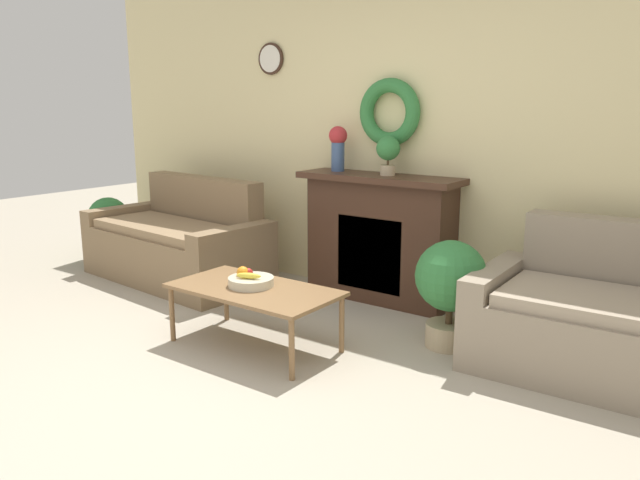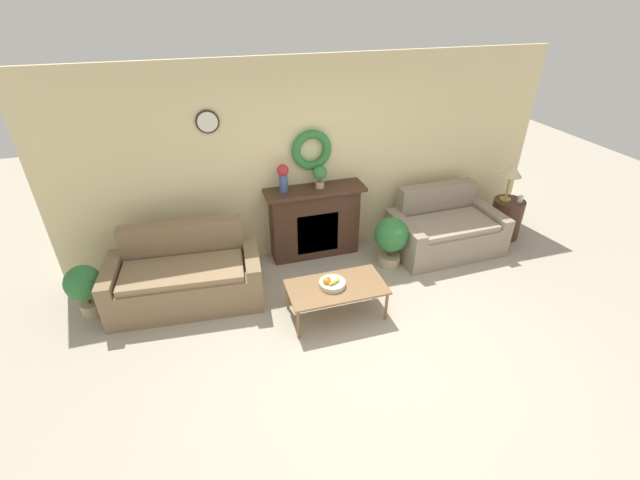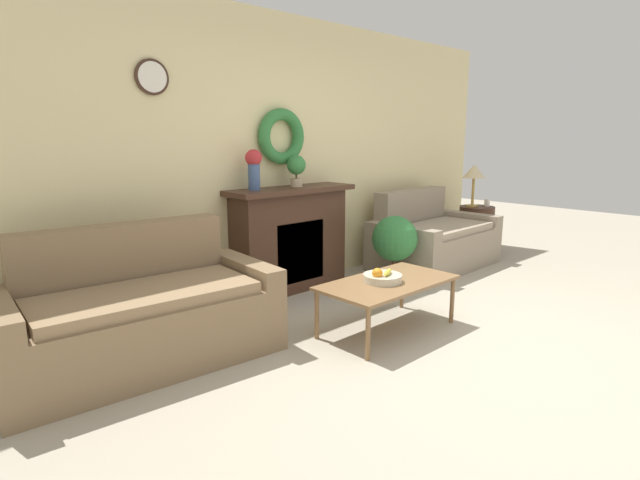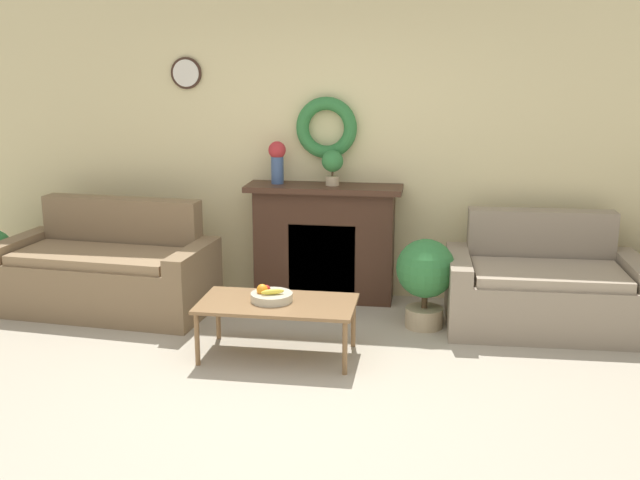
{
  "view_description": "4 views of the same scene",
  "coord_description": "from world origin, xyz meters",
  "views": [
    {
      "loc": [
        2.51,
        -2.16,
        1.62
      ],
      "look_at": [
        0.05,
        1.19,
        0.7
      ],
      "focal_mm": 35.0,
      "sensor_mm": 36.0,
      "label": 1
    },
    {
      "loc": [
        -1.52,
        -2.95,
        3.42
      ],
      "look_at": [
        -0.21,
        1.38,
        0.69
      ],
      "focal_mm": 24.0,
      "sensor_mm": 36.0,
      "label": 2
    },
    {
      "loc": [
        -3.18,
        -1.63,
        1.54
      ],
      "look_at": [
        -0.3,
        1.45,
        0.66
      ],
      "focal_mm": 28.0,
      "sensor_mm": 36.0,
      "label": 3
    },
    {
      "loc": [
        0.91,
        -4.27,
        2.14
      ],
      "look_at": [
        0.05,
        1.19,
        0.78
      ],
      "focal_mm": 42.0,
      "sensor_mm": 36.0,
      "label": 4
    }
  ],
  "objects": [
    {
      "name": "coffee_table",
      "position": [
        -0.19,
        0.77,
        0.38
      ],
      "size": [
        1.14,
        0.6,
        0.41
      ],
      "color": "olive",
      "rests_on": "ground_plane"
    },
    {
      "name": "ground_plane",
      "position": [
        0.0,
        0.0,
        0.0
      ],
      "size": [
        16.0,
        16.0,
        0.0
      ],
      "primitive_type": "plane",
      "color": "#ADA38E"
    },
    {
      "name": "fruit_bowl",
      "position": [
        -0.25,
        0.79,
        0.45
      ],
      "size": [
        0.31,
        0.31,
        0.12
      ],
      "color": "beige",
      "rests_on": "coffee_table"
    },
    {
      "name": "side_table_by_loveseat",
      "position": [
        2.91,
        1.78,
        0.3
      ],
      "size": [
        0.46,
        0.46,
        0.61
      ],
      "color": "#42281C",
      "rests_on": "ground_plane"
    },
    {
      "name": "fireplace",
      "position": [
        -0.06,
        2.15,
        0.53
      ],
      "size": [
        1.37,
        0.41,
        1.05
      ],
      "color": "#42281C",
      "rests_on": "ground_plane"
    },
    {
      "name": "potted_plant_floor_by_loveseat",
      "position": [
        0.86,
        1.55,
        0.44
      ],
      "size": [
        0.47,
        0.47,
        0.73
      ],
      "color": "tan",
      "rests_on": "ground_plane"
    },
    {
      "name": "vase_on_mantel_left",
      "position": [
        -0.48,
        2.15,
        1.27
      ],
      "size": [
        0.15,
        0.15,
        0.37
      ],
      "color": "#3D5684",
      "rests_on": "fireplace"
    },
    {
      "name": "loveseat_right",
      "position": [
        1.81,
        1.73,
        0.31
      ],
      "size": [
        1.57,
        0.98,
        0.9
      ],
      "rotation": [
        0.0,
        0.0,
        0.03
      ],
      "color": "gray",
      "rests_on": "ground_plane"
    },
    {
      "name": "table_lamp",
      "position": [
        2.85,
        1.83,
        1.06
      ],
      "size": [
        0.3,
        0.3,
        0.56
      ],
      "color": "#B28E42",
      "rests_on": "side_table_by_loveseat"
    },
    {
      "name": "mug",
      "position": [
        3.02,
        1.7,
        0.66
      ],
      "size": [
        0.07,
        0.07,
        0.1
      ],
      "color": "silver",
      "rests_on": "side_table_by_loveseat"
    },
    {
      "name": "wall_back",
      "position": [
        -0.0,
        2.35,
        1.36
      ],
      "size": [
        6.8,
        0.18,
        2.7
      ],
      "color": "beige",
      "rests_on": "ground_plane"
    },
    {
      "name": "potted_plant_on_mantel",
      "position": [
        0.02,
        2.13,
        1.24
      ],
      "size": [
        0.19,
        0.19,
        0.31
      ],
      "color": "tan",
      "rests_on": "fireplace"
    },
    {
      "name": "couch_left",
      "position": [
        -1.87,
        1.59,
        0.33
      ],
      "size": [
        1.87,
        1.02,
        0.93
      ],
      "rotation": [
        0.0,
        0.0,
        -0.08
      ],
      "color": "#846B4C",
      "rests_on": "ground_plane"
    }
  ]
}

